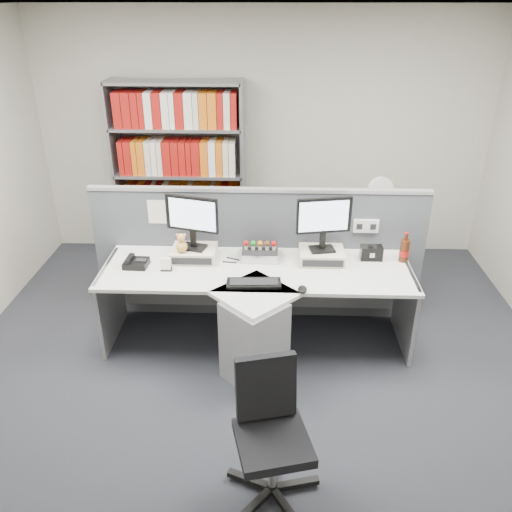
{
  "coord_description": "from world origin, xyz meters",
  "views": [
    {
      "loc": [
        0.13,
        -3.04,
        2.78
      ],
      "look_at": [
        0.0,
        0.65,
        0.92
      ],
      "focal_mm": 36.61,
      "sensor_mm": 36.0,
      "label": 1
    }
  ],
  "objects_px": {
    "keyboard": "(254,283)",
    "shelving_unit": "(180,177)",
    "desktop_pc": "(260,253)",
    "filing_cabinet": "(373,249)",
    "desk_phone": "(136,263)",
    "desk_fan": "(379,193)",
    "mouse": "(302,289)",
    "speaker": "(371,253)",
    "desk": "(256,309)",
    "desk_calendar": "(166,265)",
    "cola_bottle": "(404,250)",
    "monitor_right": "(324,220)",
    "monitor_left": "(192,218)",
    "office_chair": "(270,428)"
  },
  "relations": [
    {
      "from": "keyboard",
      "to": "shelving_unit",
      "type": "bearing_deg",
      "value": 115.02
    },
    {
      "from": "desktop_pc",
      "to": "filing_cabinet",
      "type": "distance_m",
      "value": 1.58
    },
    {
      "from": "desk_phone",
      "to": "desk_fan",
      "type": "height_order",
      "value": "desk_fan"
    },
    {
      "from": "mouse",
      "to": "desk_fan",
      "type": "height_order",
      "value": "desk_fan"
    },
    {
      "from": "mouse",
      "to": "desk_phone",
      "type": "bearing_deg",
      "value": 164.88
    },
    {
      "from": "speaker",
      "to": "desk_fan",
      "type": "height_order",
      "value": "desk_fan"
    },
    {
      "from": "shelving_unit",
      "to": "desk",
      "type": "bearing_deg",
      "value": -64.04
    },
    {
      "from": "desktop_pc",
      "to": "desk_calendar",
      "type": "bearing_deg",
      "value": -161.01
    },
    {
      "from": "cola_bottle",
      "to": "keyboard",
      "type": "bearing_deg",
      "value": -160.27
    },
    {
      "from": "monitor_right",
      "to": "desk_phone",
      "type": "bearing_deg",
      "value": -174.25
    },
    {
      "from": "desktop_pc",
      "to": "desk_phone",
      "type": "relative_size",
      "value": 1.52
    },
    {
      "from": "mouse",
      "to": "speaker",
      "type": "distance_m",
      "value": 0.85
    },
    {
      "from": "monitor_right",
      "to": "shelving_unit",
      "type": "distance_m",
      "value": 2.07
    },
    {
      "from": "mouse",
      "to": "speaker",
      "type": "xyz_separation_m",
      "value": [
        0.62,
        0.58,
        0.04
      ]
    },
    {
      "from": "desk",
      "to": "keyboard",
      "type": "xyz_separation_m",
      "value": [
        -0.01,
        -0.05,
        0.28
      ]
    },
    {
      "from": "keyboard",
      "to": "monitor_right",
      "type": "bearing_deg",
      "value": 37.54
    },
    {
      "from": "mouse",
      "to": "desk_fan",
      "type": "bearing_deg",
      "value": 61.7
    },
    {
      "from": "monitor_left",
      "to": "desk_fan",
      "type": "height_order",
      "value": "monitor_left"
    },
    {
      "from": "speaker",
      "to": "desk_fan",
      "type": "distance_m",
      "value": 1.02
    },
    {
      "from": "monitor_left",
      "to": "desk_phone",
      "type": "relative_size",
      "value": 2.33
    },
    {
      "from": "monitor_left",
      "to": "keyboard",
      "type": "xyz_separation_m",
      "value": [
        0.53,
        -0.43,
        -0.37
      ]
    },
    {
      "from": "monitor_left",
      "to": "filing_cabinet",
      "type": "bearing_deg",
      "value": 30.18
    },
    {
      "from": "monitor_right",
      "to": "speaker",
      "type": "relative_size",
      "value": 2.54
    },
    {
      "from": "mouse",
      "to": "desk_phone",
      "type": "relative_size",
      "value": 0.56
    },
    {
      "from": "desk_phone",
      "to": "mouse",
      "type": "bearing_deg",
      "value": -15.12
    },
    {
      "from": "monitor_right",
      "to": "keyboard",
      "type": "xyz_separation_m",
      "value": [
        -0.57,
        -0.43,
        -0.37
      ]
    },
    {
      "from": "speaker",
      "to": "office_chair",
      "type": "bearing_deg",
      "value": -115.78
    },
    {
      "from": "filing_cabinet",
      "to": "cola_bottle",
      "type": "bearing_deg",
      "value": -86.86
    },
    {
      "from": "desktop_pc",
      "to": "desk_calendar",
      "type": "height_order",
      "value": "desk_calendar"
    },
    {
      "from": "cola_bottle",
      "to": "office_chair",
      "type": "bearing_deg",
      "value": -122.91
    },
    {
      "from": "desk_phone",
      "to": "filing_cabinet",
      "type": "xyz_separation_m",
      "value": [
        2.22,
        1.17,
        -0.4
      ]
    },
    {
      "from": "monitor_right",
      "to": "keyboard",
      "type": "distance_m",
      "value": 0.8
    },
    {
      "from": "monitor_right",
      "to": "desk_calendar",
      "type": "bearing_deg",
      "value": -170.48
    },
    {
      "from": "office_chair",
      "to": "monitor_right",
      "type": "bearing_deg",
      "value": 76.3
    },
    {
      "from": "monitor_left",
      "to": "keyboard",
      "type": "bearing_deg",
      "value": -39.12
    },
    {
      "from": "monitor_left",
      "to": "office_chair",
      "type": "height_order",
      "value": "monitor_left"
    },
    {
      "from": "mouse",
      "to": "shelving_unit",
      "type": "height_order",
      "value": "shelving_unit"
    },
    {
      "from": "keyboard",
      "to": "speaker",
      "type": "relative_size",
      "value": 2.34
    },
    {
      "from": "monitor_right",
      "to": "keyboard",
      "type": "height_order",
      "value": "monitor_right"
    },
    {
      "from": "cola_bottle",
      "to": "mouse",
      "type": "bearing_deg",
      "value": -148.08
    },
    {
      "from": "monitor_right",
      "to": "desk_calendar",
      "type": "distance_m",
      "value": 1.36
    },
    {
      "from": "desk_calendar",
      "to": "monitor_left",
      "type": "bearing_deg",
      "value": 47.07
    },
    {
      "from": "desk",
      "to": "office_chair",
      "type": "bearing_deg",
      "value": -84.2
    },
    {
      "from": "desk",
      "to": "shelving_unit",
      "type": "height_order",
      "value": "shelving_unit"
    },
    {
      "from": "desktop_pc",
      "to": "shelving_unit",
      "type": "distance_m",
      "value": 1.7
    },
    {
      "from": "cola_bottle",
      "to": "shelving_unit",
      "type": "height_order",
      "value": "shelving_unit"
    },
    {
      "from": "desk_phone",
      "to": "desk",
      "type": "bearing_deg",
      "value": -12.42
    },
    {
      "from": "monitor_right",
      "to": "desktop_pc",
      "type": "relative_size",
      "value": 1.54
    },
    {
      "from": "speaker",
      "to": "filing_cabinet",
      "type": "height_order",
      "value": "speaker"
    },
    {
      "from": "desk_phone",
      "to": "monitor_left",
      "type": "bearing_deg",
      "value": 18.49
    }
  ]
}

